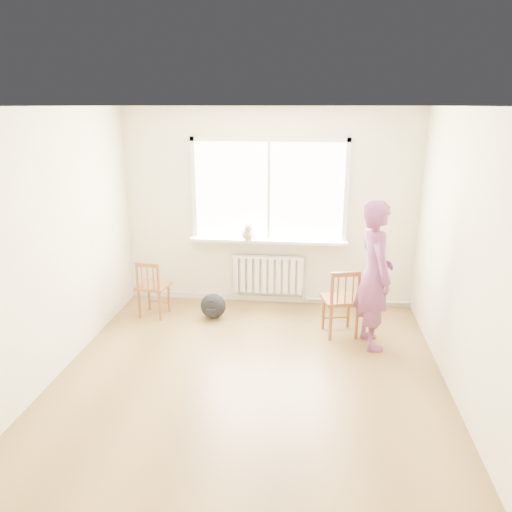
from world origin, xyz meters
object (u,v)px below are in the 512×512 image
(chair_left, at_px, (152,288))
(backpack, at_px, (213,306))
(chair_right, at_px, (342,302))
(person, at_px, (375,275))
(cat, at_px, (248,232))

(chair_left, xyz_separation_m, backpack, (0.81, 0.03, -0.22))
(chair_right, bearing_deg, backpack, -25.74)
(person, height_order, cat, person)
(chair_left, distance_m, cat, 1.48)
(cat, bearing_deg, person, -44.87)
(chair_right, height_order, person, person)
(chair_right, xyz_separation_m, backpack, (-1.65, 0.33, -0.27))
(chair_left, xyz_separation_m, cat, (1.21, 0.53, 0.67))
(cat, distance_m, backpack, 1.10)
(chair_right, distance_m, cat, 1.62)
(person, xyz_separation_m, cat, (-1.58, 1.03, 0.20))
(chair_left, height_order, cat, cat)
(chair_left, height_order, person, person)
(cat, xyz_separation_m, backpack, (-0.40, -0.49, -0.89))
(chair_right, bearing_deg, person, 135.32)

